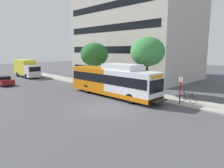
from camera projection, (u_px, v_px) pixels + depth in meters
The scene contains 9 objects.
ground_plane at pixel (58, 95), 23.30m from camera, with size 120.00×120.00×0.00m, color #4C4C51.
sidewalk_curb at pixel (113, 88), 26.71m from camera, with size 3.00×56.00×0.14m, color #A8A399.
transit_bus at pixel (113, 81), 22.34m from camera, with size 2.58×12.25×3.65m.
bus_stop_sign_pole at pixel (180, 88), 18.61m from camera, with size 0.10×0.36×2.60m.
bicycle_parked at pixel (187, 98), 19.21m from camera, with size 0.52×1.76×1.02m.
street_tree_near_stop at pixel (148, 52), 23.01m from camera, with size 3.93×3.93×6.44m.
street_tree_mid_block at pixel (94, 55), 29.76m from camera, with size 4.08×4.08×6.02m.
parked_car_far_lane at pixel (3, 80), 29.71m from camera, with size 1.80×4.50×1.33m.
box_truck_background at pixel (27, 68), 37.83m from camera, with size 2.32×7.01×3.25m.
Camera 1 is at (-11.48, -12.61, 5.13)m, focal length 32.32 mm.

